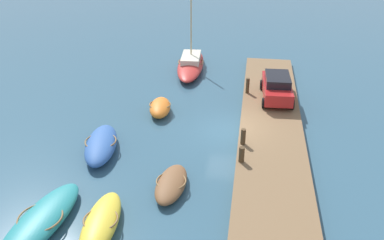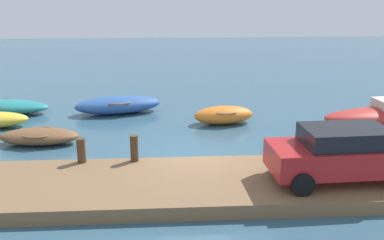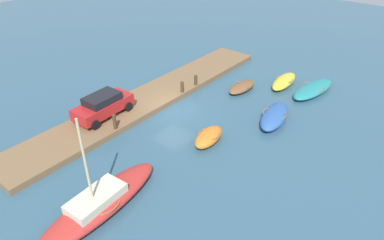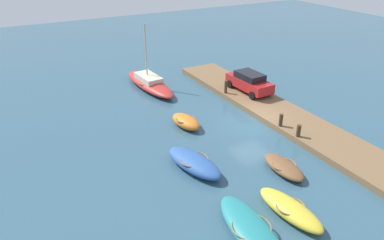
% 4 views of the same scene
% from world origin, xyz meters
% --- Properties ---
extents(ground_plane, '(84.00, 84.00, 0.00)m').
position_xyz_m(ground_plane, '(0.00, 0.00, 0.00)').
color(ground_plane, '#33566B').
extents(dock_platform, '(23.92, 3.52, 0.41)m').
position_xyz_m(dock_platform, '(0.00, -2.29, 0.20)').
color(dock_platform, brown).
rests_on(dock_platform, ground_plane).
extents(rowboat_brown, '(3.08, 1.43, 0.60)m').
position_xyz_m(rowboat_brown, '(-5.82, 2.25, 0.31)').
color(rowboat_brown, brown).
rests_on(rowboat_brown, ground_plane).
extents(dinghy_orange, '(2.82, 1.63, 0.79)m').
position_xyz_m(dinghy_orange, '(1.64, 4.48, 0.40)').
color(dinghy_orange, orange).
rests_on(dinghy_orange, ground_plane).
extents(sailboat_red, '(7.54, 2.49, 5.48)m').
position_xyz_m(sailboat_red, '(9.61, 3.83, 0.50)').
color(sailboat_red, '#B72D28').
rests_on(sailboat_red, ground_plane).
extents(rowboat_blue, '(4.33, 2.38, 0.83)m').
position_xyz_m(rowboat_blue, '(-3.22, 6.51, 0.42)').
color(rowboat_blue, '#2D569E').
rests_on(rowboat_blue, ground_plane).
extents(motorboat_teal, '(5.18, 2.30, 0.66)m').
position_xyz_m(motorboat_teal, '(-9.03, 6.86, 0.34)').
color(motorboat_teal, teal).
rests_on(motorboat_teal, ground_plane).
extents(rowboat_yellow, '(3.89, 1.61, 0.70)m').
position_xyz_m(rowboat_yellow, '(-8.81, 4.45, 0.36)').
color(rowboat_yellow, gold).
rests_on(rowboat_yellow, ground_plane).
extents(mooring_post_west, '(0.28, 0.28, 0.80)m').
position_xyz_m(mooring_post_west, '(-3.65, -0.78, 0.81)').
color(mooring_post_west, '#47331E').
rests_on(mooring_post_west, dock_platform).
extents(mooring_post_mid_west, '(0.26, 0.26, 0.86)m').
position_xyz_m(mooring_post_mid_west, '(-1.97, -0.78, 0.84)').
color(mooring_post_mid_west, '#47331E').
rests_on(mooring_post_mid_west, dock_platform).
extents(mooring_post_mid_east, '(0.23, 0.23, 1.03)m').
position_xyz_m(mooring_post_mid_east, '(4.71, -0.78, 0.93)').
color(mooring_post_mid_east, '#47331E').
rests_on(mooring_post_mid_east, dock_platform).
extents(parked_car, '(4.30, 2.08, 1.59)m').
position_xyz_m(parked_car, '(4.11, -2.64, 1.24)').
color(parked_car, '#B21E1E').
rests_on(parked_car, dock_platform).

